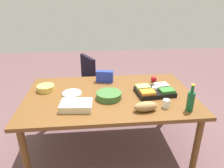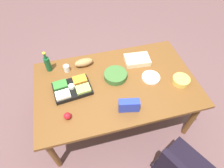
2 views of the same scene
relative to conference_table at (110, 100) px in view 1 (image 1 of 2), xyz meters
The scene contains 13 objects.
ground_plane 0.70m from the conference_table, ahead, with size 10.00×10.00×0.00m, color brown.
conference_table is the anchor object (origin of this frame).
office_chair 1.18m from the conference_table, 111.56° to the left, with size 0.64×0.64×0.91m.
apple_red 0.70m from the conference_table, 27.97° to the left, with size 0.08×0.08×0.08m, color #AB1520.
paper_cup 0.66m from the conference_table, 32.80° to the right, with size 0.07×0.07×0.09m, color white.
salad_bowl 0.14m from the conference_table, 100.14° to the right, with size 0.28×0.28×0.07m, color #3A672F.
chip_bowl 0.78m from the conference_table, 166.58° to the left, with size 0.20×0.20×0.07m, color gold.
sheet_cake 0.48m from the conference_table, 141.88° to the right, with size 0.32×0.22×0.07m, color beige.
wine_bottle 0.90m from the conference_table, 29.52° to the right, with size 0.09×0.09×0.28m.
paper_plate_stack 0.44m from the conference_table, behind, with size 0.22×0.22×0.03m, color white.
veggie_tray 0.53m from the conference_table, ahead, with size 0.45×0.35×0.09m.
bread_loaf 0.53m from the conference_table, 51.08° to the right, with size 0.24×0.11×0.10m, color #A27849.
chip_bag_blue 0.41m from the conference_table, 94.69° to the left, with size 0.22×0.08×0.15m, color #2236B0.
Camera 1 is at (-0.18, -2.17, 1.86)m, focal length 33.58 mm.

